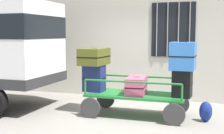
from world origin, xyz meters
TOP-DOWN VIEW (x-y plane):
  - ground_plane at (0.00, 0.00)m, footprint 40.00×40.00m
  - building_wall at (0.00, 2.25)m, footprint 12.00×0.38m
  - luggage_cart at (0.25, 0.16)m, footprint 2.32×1.08m
  - cart_railing at (0.25, 0.16)m, footprint 2.19×0.95m
  - suitcase_left_bottom at (-0.78, 0.15)m, footprint 0.51×0.38m
  - suitcase_left_middle at (-0.78, 0.16)m, footprint 0.58×0.82m
  - suitcase_midleft_bottom at (0.25, 0.19)m, footprint 0.50×0.87m
  - suitcase_center_bottom at (1.28, 0.13)m, footprint 0.43×0.40m
  - suitcase_center_middle at (1.28, 0.13)m, footprint 0.55×0.56m
  - backpack at (1.79, 0.17)m, footprint 0.27×0.22m

SIDE VIEW (x-z plane):
  - ground_plane at x=0.00m, z-range 0.00..0.00m
  - backpack at x=1.79m, z-range 0.00..0.44m
  - luggage_cart at x=0.25m, z-range 0.15..0.66m
  - suitcase_midleft_bottom at x=0.25m, z-range 0.51..0.90m
  - suitcase_center_bottom at x=1.28m, z-range 0.51..1.11m
  - cart_railing at x=0.25m, z-range 0.63..1.00m
  - suitcase_left_bottom at x=-0.78m, z-range 0.51..1.15m
  - suitcase_left_middle at x=-0.78m, z-range 1.15..1.55m
  - suitcase_center_middle at x=1.28m, z-range 1.11..1.71m
  - building_wall at x=0.00m, z-range 0.00..5.00m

